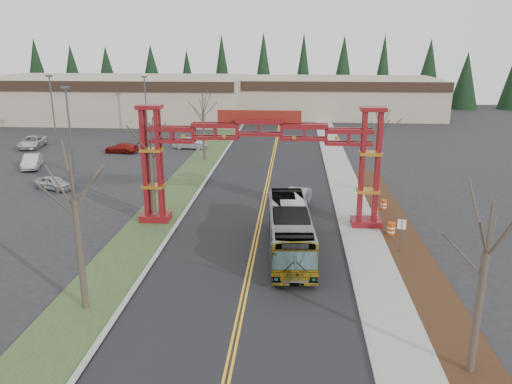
# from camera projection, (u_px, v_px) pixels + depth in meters

# --- Properties ---
(ground) EXTENTS (200.00, 200.00, 0.00)m
(ground) POSITION_uv_depth(u_px,v_px,m) (228.00, 373.00, 20.70)
(ground) COLOR black
(ground) RESTS_ON ground
(road) EXTENTS (12.00, 110.00, 0.02)m
(road) POSITION_uv_depth(u_px,v_px,m) (265.00, 197.00, 44.59)
(road) COLOR black
(road) RESTS_ON ground
(lane_line_left) EXTENTS (0.12, 100.00, 0.01)m
(lane_line_left) POSITION_uv_depth(u_px,v_px,m) (263.00, 197.00, 44.59)
(lane_line_left) COLOR #F1A81C
(lane_line_left) RESTS_ON road
(lane_line_right) EXTENTS (0.12, 100.00, 0.01)m
(lane_line_right) POSITION_uv_depth(u_px,v_px,m) (266.00, 197.00, 44.58)
(lane_line_right) COLOR #F1A81C
(lane_line_right) RESTS_ON road
(curb_right) EXTENTS (0.30, 110.00, 0.15)m
(curb_right) POSITION_uv_depth(u_px,v_px,m) (334.00, 198.00, 44.11)
(curb_right) COLOR #979792
(curb_right) RESTS_ON ground
(sidewalk_right) EXTENTS (2.60, 110.00, 0.14)m
(sidewalk_right) POSITION_uv_depth(u_px,v_px,m) (351.00, 198.00, 44.00)
(sidewalk_right) COLOR gray
(sidewalk_right) RESTS_ON ground
(landscape_strip) EXTENTS (2.60, 50.00, 0.12)m
(landscape_strip) POSITION_uv_depth(u_px,v_px,m) (421.00, 274.00, 29.47)
(landscape_strip) COLOR black
(landscape_strip) RESTS_ON ground
(grass_median) EXTENTS (4.00, 110.00, 0.08)m
(grass_median) POSITION_uv_depth(u_px,v_px,m) (177.00, 194.00, 45.18)
(grass_median) COLOR #2A4020
(grass_median) RESTS_ON ground
(curb_left) EXTENTS (0.30, 110.00, 0.15)m
(curb_left) POSITION_uv_depth(u_px,v_px,m) (197.00, 194.00, 45.03)
(curb_left) COLOR #979792
(curb_left) RESTS_ON ground
(gateway_arch) EXTENTS (18.20, 1.60, 8.90)m
(gateway_arch) POSITION_uv_depth(u_px,v_px,m) (259.00, 146.00, 36.20)
(gateway_arch) COLOR #5B0C0F
(gateway_arch) RESTS_ON ground
(retail_building_west) EXTENTS (46.00, 22.30, 7.50)m
(retail_building_west) POSITION_uv_depth(u_px,v_px,m) (116.00, 98.00, 90.65)
(retail_building_west) COLOR tan
(retail_building_west) RESTS_ON ground
(retail_building_east) EXTENTS (38.00, 20.30, 7.00)m
(retail_building_east) POSITION_uv_depth(u_px,v_px,m) (335.00, 97.00, 95.37)
(retail_building_east) COLOR tan
(retail_building_east) RESTS_ON ground
(conifer_treeline) EXTENTS (116.10, 5.60, 13.00)m
(conifer_treeline) POSITION_uv_depth(u_px,v_px,m) (285.00, 76.00, 106.77)
(conifer_treeline) COLOR black
(conifer_treeline) RESTS_ON ground
(transit_bus) EXTENTS (3.34, 11.21, 3.08)m
(transit_bus) POSITION_uv_depth(u_px,v_px,m) (290.00, 230.00, 32.33)
(transit_bus) COLOR #9FA2A7
(transit_bus) RESTS_ON ground
(silver_sedan) EXTENTS (2.69, 4.99, 1.56)m
(silver_sedan) POSITION_uv_depth(u_px,v_px,m) (296.00, 199.00, 41.29)
(silver_sedan) COLOR #A5A8AD
(silver_sedan) RESTS_ON ground
(parked_car_near_a) EXTENTS (4.10, 2.81, 1.29)m
(parked_car_near_a) POSITION_uv_depth(u_px,v_px,m) (54.00, 183.00, 46.67)
(parked_car_near_a) COLOR #ADAEB5
(parked_car_near_a) RESTS_ON ground
(parked_car_near_b) EXTENTS (2.96, 4.86, 1.51)m
(parked_car_near_b) POSITION_uv_depth(u_px,v_px,m) (32.00, 161.00, 54.73)
(parked_car_near_b) COLOR silver
(parked_car_near_b) RESTS_ON ground
(parked_car_mid_a) EXTENTS (4.54, 2.37, 1.26)m
(parked_car_mid_a) POSITION_uv_depth(u_px,v_px,m) (122.00, 148.00, 62.50)
(parked_car_mid_a) COLOR maroon
(parked_car_mid_a) RESTS_ON ground
(parked_car_far_a) EXTENTS (4.46, 1.98, 1.42)m
(parked_car_far_a) POSITION_uv_depth(u_px,v_px,m) (190.00, 143.00, 64.89)
(parked_car_far_a) COLOR #B1B3B9
(parked_car_far_a) RESTS_ON ground
(parked_car_far_b) EXTENTS (3.32, 5.75, 1.51)m
(parked_car_far_b) POSITION_uv_depth(u_px,v_px,m) (32.00, 142.00, 65.67)
(parked_car_far_b) COLOR silver
(parked_car_far_b) RESTS_ON ground
(bare_tree_median_near) EXTENTS (3.35, 3.35, 8.11)m
(bare_tree_median_near) POSITION_uv_depth(u_px,v_px,m) (74.00, 200.00, 24.06)
(bare_tree_median_near) COLOR #382D26
(bare_tree_median_near) RESTS_ON ground
(bare_tree_median_mid) EXTENTS (3.08, 3.08, 7.65)m
(bare_tree_median_mid) POSITION_uv_depth(u_px,v_px,m) (151.00, 151.00, 36.68)
(bare_tree_median_mid) COLOR #382D26
(bare_tree_median_mid) RESTS_ON ground
(bare_tree_median_far) EXTENTS (3.25, 3.25, 7.71)m
(bare_tree_median_far) POSITION_uv_depth(u_px,v_px,m) (203.00, 113.00, 57.25)
(bare_tree_median_far) COLOR #382D26
(bare_tree_median_far) RESTS_ON ground
(bare_tree_right_near) EXTENTS (3.13, 3.13, 7.51)m
(bare_tree_right_near) POSITION_uv_depth(u_px,v_px,m) (486.00, 252.00, 19.16)
(bare_tree_right_near) COLOR #382D26
(bare_tree_right_near) RESTS_ON ground
(bare_tree_right_far) EXTENTS (2.89, 2.89, 7.74)m
(bare_tree_right_far) POSITION_uv_depth(u_px,v_px,m) (380.00, 131.00, 43.79)
(bare_tree_right_far) COLOR #382D26
(bare_tree_right_far) RESTS_ON ground
(light_pole_near) EXTENTS (0.78, 0.39, 9.05)m
(light_pole_near) POSITION_uv_depth(u_px,v_px,m) (69.00, 124.00, 51.19)
(light_pole_near) COLOR #3F3F44
(light_pole_near) RESTS_ON ground
(light_pole_mid) EXTENTS (0.80, 0.40, 9.21)m
(light_pole_mid) POSITION_uv_depth(u_px,v_px,m) (52.00, 104.00, 67.18)
(light_pole_mid) COLOR #3F3F44
(light_pole_mid) RESTS_ON ground
(light_pole_far) EXTENTS (0.75, 0.38, 8.65)m
(light_pole_far) POSITION_uv_depth(u_px,v_px,m) (146.00, 101.00, 74.24)
(light_pole_far) COLOR #3F3F44
(light_pole_far) RESTS_ON ground
(street_sign) EXTENTS (0.53, 0.15, 2.34)m
(street_sign) POSITION_uv_depth(u_px,v_px,m) (401.00, 229.00, 32.05)
(street_sign) COLOR #3F3F44
(street_sign) RESTS_ON ground
(barrel_south) EXTENTS (0.54, 0.54, 1.00)m
(barrel_south) POSITION_uv_depth(u_px,v_px,m) (391.00, 229.00, 35.33)
(barrel_south) COLOR #D2410B
(barrel_south) RESTS_ON ground
(barrel_mid) EXTENTS (0.51, 0.51, 0.95)m
(barrel_mid) POSITION_uv_depth(u_px,v_px,m) (375.00, 213.00, 38.83)
(barrel_mid) COLOR #D2410B
(barrel_mid) RESTS_ON ground
(barrel_north) EXTENTS (0.49, 0.49, 0.90)m
(barrel_north) POSITION_uv_depth(u_px,v_px,m) (384.00, 205.00, 40.82)
(barrel_north) COLOR #D2410B
(barrel_north) RESTS_ON ground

